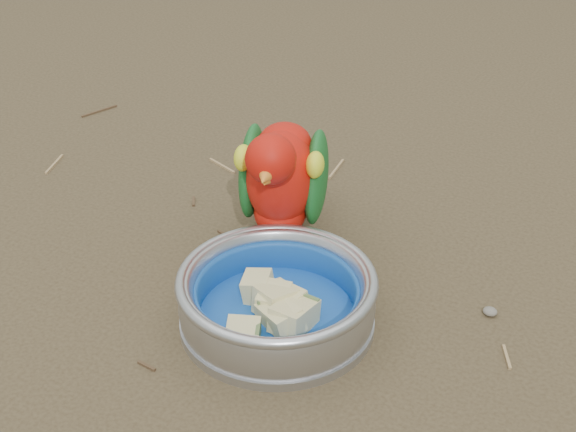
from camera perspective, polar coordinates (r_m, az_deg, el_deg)
The scene contains 6 objects.
ground at distance 0.92m, azimuth -9.04°, elevation -7.88°, with size 60.00×60.00×0.00m, color #473A26.
food_bowl at distance 0.92m, azimuth -0.71°, elevation -6.64°, with size 0.20×0.20×0.02m, color #B2B2BA.
bowl_wall at distance 0.90m, azimuth -0.72°, elevation -5.16°, with size 0.20×0.20×0.04m, color #B2B2BA, non-canonical shape.
fruit_wedges at distance 0.91m, azimuth -0.72°, elevation -5.51°, with size 0.12×0.12×0.03m, color beige, non-canonical shape.
lory_parrot at distance 0.99m, azimuth -0.44°, elevation 1.80°, with size 0.10×0.21×0.17m, color red, non-canonical shape.
ground_debris at distance 0.98m, azimuth -8.55°, elevation -4.84°, with size 0.90×0.80×0.01m, color #9C7D52, non-canonical shape.
Camera 1 is at (0.45, -0.54, 0.58)m, focal length 55.00 mm.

